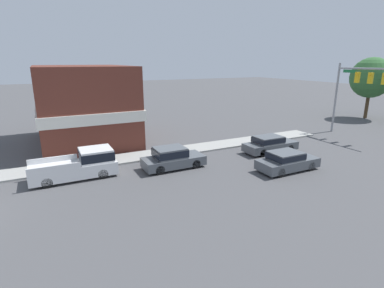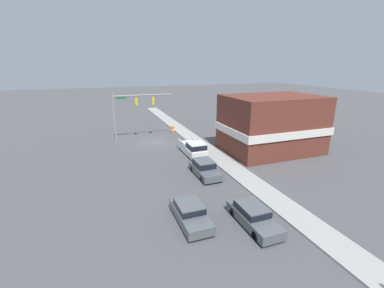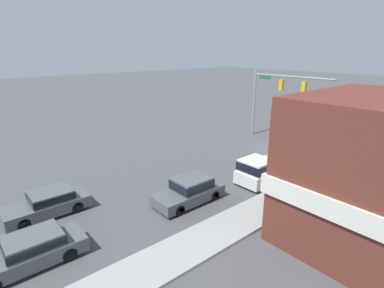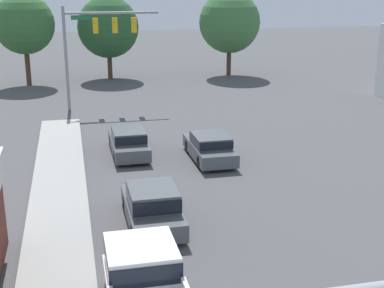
{
  "view_description": "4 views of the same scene",
  "coord_description": "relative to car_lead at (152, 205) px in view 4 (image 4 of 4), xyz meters",
  "views": [
    {
      "loc": [
        16.76,
        5.15,
        7.52
      ],
      "look_at": [
        1.16,
        13.01,
        2.66
      ],
      "focal_mm": 28.0,
      "sensor_mm": 36.0,
      "label": 1
    },
    {
      "loc": [
        7.29,
        35.16,
        10.75
      ],
      "look_at": [
        -1.29,
        11.9,
        3.07
      ],
      "focal_mm": 24.0,
      "sensor_mm": 36.0,
      "label": 2
    },
    {
      "loc": [
        -14.96,
        23.75,
        9.03
      ],
      "look_at": [
        -0.02,
        11.07,
        2.83
      ],
      "focal_mm": 28.0,
      "sensor_mm": 36.0,
      "label": 3
    },
    {
      "loc": [
        -4.88,
        -5.31,
        8.8
      ],
      "look_at": [
        -0.6,
        13.35,
        3.02
      ],
      "focal_mm": 50.0,
      "sensor_mm": 36.0,
      "label": 4
    }
  ],
  "objects": [
    {
      "name": "backdrop_tree_left_mid",
      "position": [
        1.04,
        32.97,
        4.04
      ],
      "size": [
        5.7,
        5.7,
        7.71
      ],
      "color": "#4C3823",
      "rests_on": "ground"
    },
    {
      "name": "backdrop_tree_left_far",
      "position": [
        -6.35,
        31.22,
        4.56
      ],
      "size": [
        5.26,
        5.26,
        8.02
      ],
      "color": "#4C3823",
      "rests_on": "ground"
    },
    {
      "name": "car_second_ahead",
      "position": [
        0.11,
        8.93,
        -0.07
      ],
      "size": [
        1.8,
        4.72,
        1.42
      ],
      "color": "black",
      "rests_on": "ground"
    },
    {
      "name": "backdrop_tree_center",
      "position": [
        12.62,
        32.15,
        4.37
      ],
      "size": [
        5.89,
        5.89,
        8.13
      ],
      "color": "#4C3823",
      "rests_on": "ground"
    },
    {
      "name": "far_signal_assembly",
      "position": [
        -0.69,
        20.37,
        4.54
      ],
      "size": [
        6.73,
        0.49,
        7.3
      ],
      "color": "gray",
      "rests_on": "ground"
    },
    {
      "name": "car_lead",
      "position": [
        0.0,
        0.0,
        0.0
      ],
      "size": [
        1.9,
        4.46,
        1.56
      ],
      "color": "black",
      "rests_on": "ground"
    },
    {
      "name": "car_oncoming",
      "position": [
        4.09,
        7.06,
        -0.08
      ],
      "size": [
        1.87,
        4.49,
        1.39
      ],
      "rotation": [
        0.0,
        0.0,
        3.14
      ],
      "color": "black",
      "rests_on": "ground"
    }
  ]
}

